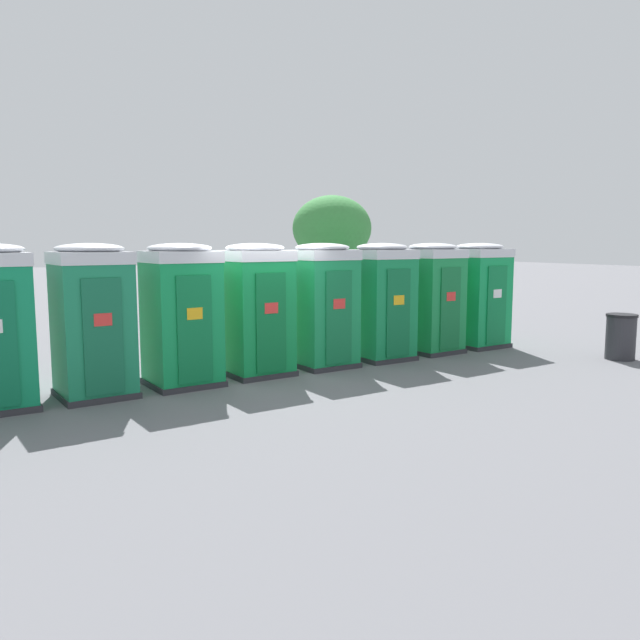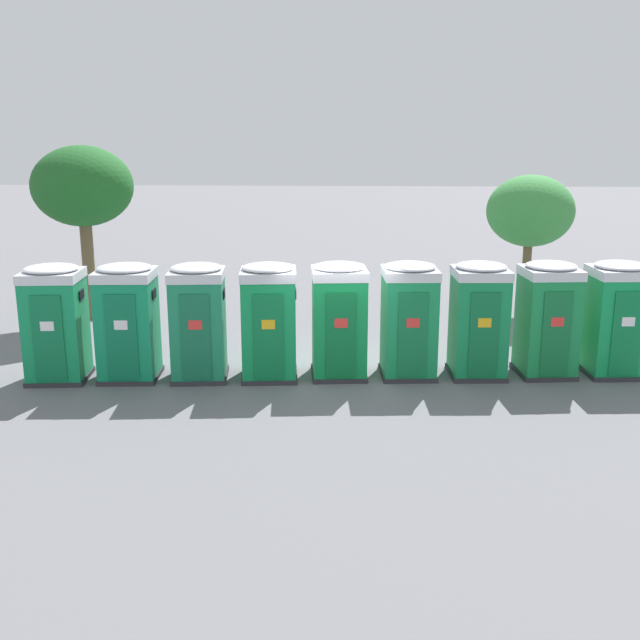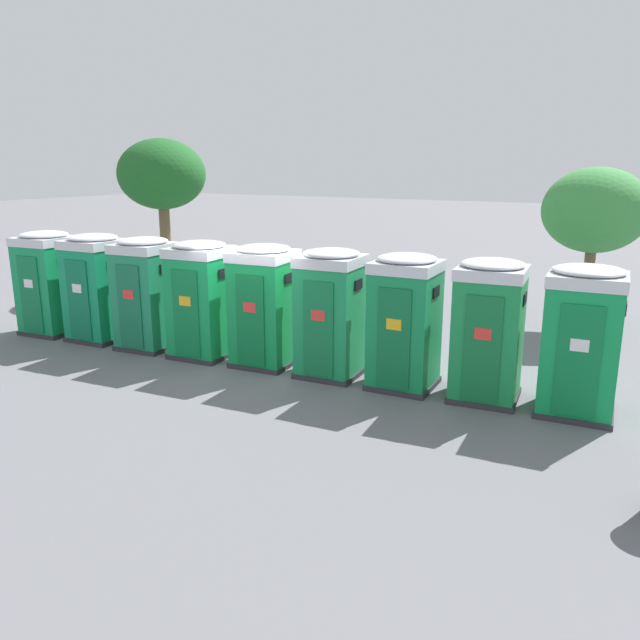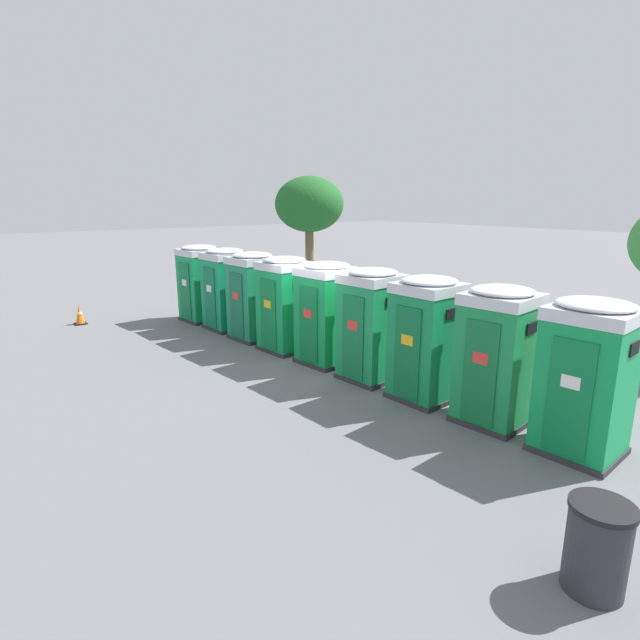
{
  "view_description": "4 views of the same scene",
  "coord_description": "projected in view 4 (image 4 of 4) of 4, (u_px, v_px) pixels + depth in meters",
  "views": [
    {
      "loc": [
        -4.72,
        -11.13,
        2.54
      ],
      "look_at": [
        1.47,
        -0.07,
        0.97
      ],
      "focal_mm": 35.0,
      "sensor_mm": 36.0,
      "label": 1
    },
    {
      "loc": [
        0.33,
        -15.94,
        5.24
      ],
      "look_at": [
        -0.4,
        -0.21,
        1.28
      ],
      "focal_mm": 42.0,
      "sensor_mm": 36.0,
      "label": 2
    },
    {
      "loc": [
        7.24,
        -10.51,
        4.12
      ],
      "look_at": [
        1.3,
        -0.08,
        1.1
      ],
      "focal_mm": 35.0,
      "sensor_mm": 36.0,
      "label": 3
    },
    {
      "loc": [
        9.4,
        -7.55,
        4.0
      ],
      "look_at": [
        -0.17,
        -0.19,
        1.06
      ],
      "focal_mm": 28.0,
      "sensor_mm": 36.0,
      "label": 4
    }
  ],
  "objects": [
    {
      "name": "portapotty_7",
      "position": [
        497.0,
        355.0,
        8.93
      ],
      "size": [
        1.29,
        1.31,
        2.54
      ],
      "color": "#2D2D33",
      "rests_on": "ground"
    },
    {
      "name": "trash_can",
      "position": [
        597.0,
        547.0,
        5.15
      ],
      "size": [
        0.65,
        0.65,
        1.0
      ],
      "color": "#2D2D33",
      "rests_on": "ground"
    },
    {
      "name": "portapotty_6",
      "position": [
        426.0,
        338.0,
        10.01
      ],
      "size": [
        1.23,
        1.26,
        2.54
      ],
      "color": "#2D2D33",
      "rests_on": "ground"
    },
    {
      "name": "portapotty_3",
      "position": [
        285.0,
        304.0,
        13.31
      ],
      "size": [
        1.31,
        1.3,
        2.54
      ],
      "color": "#2D2D33",
      "rests_on": "ground"
    },
    {
      "name": "portapotty_1",
      "position": [
        226.0,
        289.0,
        15.55
      ],
      "size": [
        1.31,
        1.27,
        2.54
      ],
      "color": "#2D2D33",
      "rests_on": "ground"
    },
    {
      "name": "portapotty_4",
      "position": [
        326.0,
        313.0,
        12.26
      ],
      "size": [
        1.3,
        1.3,
        2.54
      ],
      "color": "#2D2D33",
      "rests_on": "ground"
    },
    {
      "name": "ground_plane",
      "position": [
        330.0,
        361.0,
        12.66
      ],
      "size": [
        120.0,
        120.0,
        0.0
      ],
      "primitive_type": "plane",
      "color": "slate"
    },
    {
      "name": "portapotty_8",
      "position": [
        586.0,
        377.0,
        7.81
      ],
      "size": [
        1.32,
        1.28,
        2.54
      ],
      "color": "#2D2D33",
      "rests_on": "ground"
    },
    {
      "name": "portapotty_5",
      "position": [
        371.0,
        324.0,
        11.14
      ],
      "size": [
        1.27,
        1.28,
        2.54
      ],
      "color": "#2D2D33",
      "rests_on": "ground"
    },
    {
      "name": "street_tree_0",
      "position": [
        309.0,
        205.0,
        20.1
      ],
      "size": [
        2.77,
        2.77,
        4.9
      ],
      "color": "brown",
      "rests_on": "ground"
    },
    {
      "name": "portapotty_0",
      "position": [
        201.0,
        283.0,
        16.62
      ],
      "size": [
        1.33,
        1.31,
        2.54
      ],
      "color": "#2D2D33",
      "rests_on": "ground"
    },
    {
      "name": "traffic_cone",
      "position": [
        80.0,
        315.0,
        16.29
      ],
      "size": [
        0.36,
        0.36,
        0.64
      ],
      "color": "black",
      "rests_on": "ground"
    },
    {
      "name": "portapotty_2",
      "position": [
        253.0,
        296.0,
        14.42
      ],
      "size": [
        1.29,
        1.31,
        2.54
      ],
      "color": "#2D2D33",
      "rests_on": "ground"
    }
  ]
}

